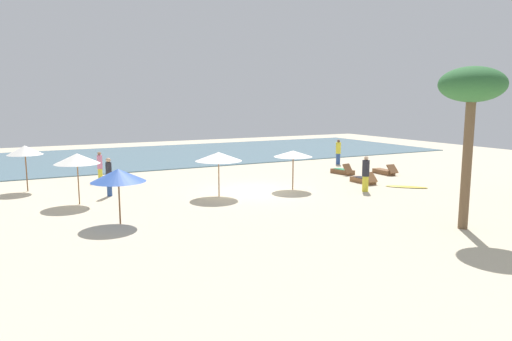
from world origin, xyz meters
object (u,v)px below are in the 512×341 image
object	(u,v)px
umbrella_2	(25,150)
palm_1	(472,91)
person_1	(366,174)
surfboard	(407,187)
person_2	(100,166)
umbrella_1	(293,154)
person_0	(338,152)
lounger_1	(385,171)
person_3	(109,176)
umbrella_4	(219,157)
umbrella_3	(118,175)
lounger_2	(364,180)
lounger_0	(343,171)
umbrella_0	(77,159)

from	to	relation	value
umbrella_2	palm_1	distance (m)	20.51
person_1	surfboard	size ratio (longest dim) A/B	0.96
person_2	surfboard	world-z (taller)	person_2
umbrella_1	person_0	distance (m)	10.38
lounger_1	person_0	size ratio (longest dim) A/B	0.97
person_3	umbrella_4	bearing A→B (deg)	-28.59
umbrella_2	person_3	distance (m)	4.85
lounger_1	person_2	world-z (taller)	person_2
umbrella_1	person_1	xyz separation A→B (m)	(2.97, -2.15, -0.95)
umbrella_4	palm_1	bearing A→B (deg)	-58.92
umbrella_3	person_2	world-z (taller)	umbrella_3
person_0	surfboard	distance (m)	9.28
person_1	person_2	bearing A→B (deg)	141.15
lounger_2	lounger_1	bearing A→B (deg)	29.69
surfboard	person_1	bearing A→B (deg)	175.95
lounger_0	lounger_1	distance (m)	2.59
umbrella_0	person_1	world-z (taller)	umbrella_0
person_0	lounger_2	bearing A→B (deg)	-116.83
umbrella_2	surfboard	xyz separation A→B (m)	(17.83, -8.19, -2.06)
lounger_0	lounger_1	size ratio (longest dim) A/B	1.00
lounger_2	person_3	bearing A→B (deg)	167.65
umbrella_4	person_0	world-z (taller)	umbrella_4
umbrella_0	person_0	distance (m)	18.96
person_0	person_2	world-z (taller)	person_0
lounger_2	palm_1	world-z (taller)	palm_1
person_1	lounger_2	bearing A→B (deg)	51.34
umbrella_0	palm_1	xyz separation A→B (m)	(11.76, -10.61, 2.87)
person_2	person_3	world-z (taller)	person_3
lounger_0	person_1	distance (m)	5.63
umbrella_2	person_2	world-z (taller)	umbrella_2
umbrella_3	surfboard	distance (m)	15.09
umbrella_0	umbrella_4	bearing A→B (deg)	-12.16
person_0	palm_1	size ratio (longest dim) A/B	0.31
umbrella_2	person_3	size ratio (longest dim) A/B	1.26
umbrella_0	umbrella_4	world-z (taller)	umbrella_0
umbrella_0	umbrella_4	distance (m)	6.31
umbrella_4	palm_1	size ratio (longest dim) A/B	0.39
person_0	lounger_0	bearing A→B (deg)	-123.51
umbrella_0	surfboard	distance (m)	16.47
umbrella_4	person_2	distance (m)	8.23
umbrella_2	person_0	world-z (taller)	umbrella_2
umbrella_4	person_3	xyz separation A→B (m)	(-4.64, 2.53, -0.97)
umbrella_2	umbrella_3	bearing A→B (deg)	-71.67
lounger_1	person_1	distance (m)	6.12
umbrella_4	person_2	bearing A→B (deg)	122.17
umbrella_0	umbrella_1	bearing A→B (deg)	-8.07
umbrella_2	umbrella_0	bearing A→B (deg)	-66.21
lounger_1	lounger_2	distance (m)	3.74
umbrella_3	lounger_2	size ratio (longest dim) A/B	1.21
umbrella_0	umbrella_3	distance (m)	4.33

